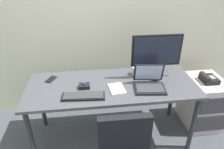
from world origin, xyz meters
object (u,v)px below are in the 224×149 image
Objects in this scene: file_cabinet at (202,102)px; monitor_main at (156,53)px; coffee_mug at (136,71)px; desk_phone at (208,79)px; keyboard at (83,96)px; laptop at (149,83)px; trackball_mouse at (84,86)px; paper_notepad at (117,89)px; cell_phone at (51,79)px.

file_cabinet is 0.99m from monitor_main.
file_cabinet is 6.58× the size of coffee_mug.
desk_phone is at bearing -5.87° from coffee_mug.
laptop reaches higher than keyboard.
trackball_mouse is (-0.78, -0.13, -0.27)m from monitor_main.
monitor_main reaches higher than coffee_mug.
laptop reaches higher than paper_notepad.
laptop is 2.40× the size of cell_phone.
trackball_mouse is 0.33m from paper_notepad.
keyboard reaches higher than desk_phone.
laptop is 1.07m from cell_phone.
coffee_mug is (0.60, 0.39, 0.03)m from keyboard.
keyboard is at bearing -168.49° from desk_phone.
keyboard is at bearing -93.57° from trackball_mouse.
monitor_main is 4.89× the size of trackball_mouse.
keyboard is (-1.46, -0.30, 0.08)m from desk_phone.
file_cabinet is 1.53m from trackball_mouse.
cell_phone reaches higher than desk_phone.
coffee_mug is at bearing 46.99° from paper_notepad.
laptop is (-0.79, -0.20, 0.12)m from desk_phone.
cell_phone is at bearing 177.85° from file_cabinet.
coffee_mug is (-0.87, 0.07, 0.47)m from file_cabinet.
monitor_main is at bearing 20.70° from keyboard.
desk_phone is 0.96× the size of paper_notepad.
coffee_mug is at bearing 104.85° from laptop.
file_cabinet is 1.88m from cell_phone.
cell_phone is at bearing -179.78° from coffee_mug.
keyboard is 0.69m from laptop.
laptop is at bearing 8.49° from keyboard.
file_cabinet is 1.23m from paper_notepad.
cell_phone is (-0.37, 0.21, -0.02)m from trackball_mouse.
keyboard is at bearing -167.94° from file_cabinet.
monitor_main is 2.58× the size of paper_notepad.
coffee_mug is at bearing 20.02° from trackball_mouse.
laptop is at bearing 10.05° from cell_phone.
trackball_mouse is (0.01, 0.17, 0.01)m from keyboard.
trackball_mouse is at bearing 168.48° from paper_notepad.
desk_phone is 0.48× the size of keyboard.
paper_notepad is (-0.45, -0.19, -0.29)m from monitor_main.
cell_phone is (-0.96, -0.00, -0.04)m from coffee_mug.
laptop is at bearing -5.97° from trackball_mouse.
file_cabinet is 0.95m from laptop.
coffee_mug is at bearing 25.52° from cell_phone.
desk_phone is 1.49m from keyboard.
paper_notepad is (-0.26, -0.28, -0.04)m from coffee_mug.
monitor_main is at bearing 60.26° from laptop.
coffee_mug is 0.96m from cell_phone.
laptop is at bearing -75.15° from coffee_mug.
paper_notepad is (0.34, 0.10, -0.01)m from keyboard.
laptop is 3.10× the size of trackball_mouse.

